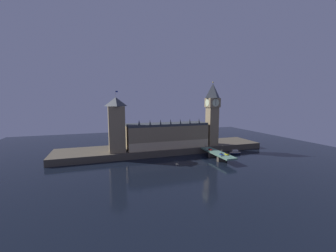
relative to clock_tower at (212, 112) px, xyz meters
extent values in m
plane|color=black|center=(-51.48, -26.84, -42.71)|extent=(400.00, 400.00, 0.00)
cube|color=#4C4438|center=(-51.48, 12.16, -39.54)|extent=(220.00, 42.00, 6.35)
cube|color=#8E7A56|center=(-49.74, 5.32, -24.91)|extent=(83.74, 23.31, 22.92)
cube|color=#D5B989|center=(-49.74, -6.46, -32.24)|extent=(83.74, 0.20, 8.25)
cube|color=#383D42|center=(-49.74, 5.32, -12.25)|extent=(83.74, 21.44, 2.40)
cone|color=#383D42|center=(-81.14, -4.59, -8.53)|extent=(2.40, 2.40, 5.04)
cone|color=#383D42|center=(-70.67, -4.59, -8.53)|extent=(2.40, 2.40, 5.04)
cone|color=#383D42|center=(-60.21, -4.59, -8.53)|extent=(2.40, 2.40, 5.04)
cone|color=#383D42|center=(-49.74, -4.59, -8.53)|extent=(2.40, 2.40, 5.04)
cone|color=#383D42|center=(-39.27, -4.59, -8.53)|extent=(2.40, 2.40, 5.04)
cone|color=#383D42|center=(-28.80, -4.59, -8.53)|extent=(2.40, 2.40, 5.04)
cone|color=#383D42|center=(-18.34, -4.59, -8.53)|extent=(2.40, 2.40, 5.04)
cube|color=#8E7A56|center=(0.00, 0.00, -15.68)|extent=(10.67, 10.67, 41.37)
cube|color=#8E7A56|center=(0.00, 0.00, 9.98)|extent=(12.59, 12.59, 9.95)
cylinder|color=beige|center=(0.00, -6.42, 9.98)|extent=(7.95, 0.25, 7.95)
cylinder|color=beige|center=(0.00, 6.42, 9.98)|extent=(7.95, 0.25, 7.95)
cylinder|color=beige|center=(6.42, 0.00, 9.98)|extent=(0.25, 7.95, 7.95)
cylinder|color=beige|center=(-6.42, 0.00, 9.98)|extent=(0.25, 7.95, 7.95)
cube|color=black|center=(0.00, -6.61, 10.57)|extent=(0.36, 0.10, 5.96)
pyramid|color=#383D42|center=(0.00, 0.00, 22.87)|extent=(12.59, 12.59, 15.83)
sphere|color=gold|center=(0.00, 0.00, 31.58)|extent=(1.60, 1.60, 1.60)
cube|color=#8E7A56|center=(-101.50, 2.03, -14.68)|extent=(14.72, 14.72, 43.38)
pyramid|color=#383D42|center=(-101.50, 2.03, 11.22)|extent=(15.02, 15.02, 8.42)
cylinder|color=#99999E|center=(-101.50, 2.03, 18.42)|extent=(0.24, 0.24, 6.00)
cube|color=navy|center=(-100.40, 2.03, 20.52)|extent=(2.00, 0.08, 1.20)
cube|color=slate|center=(-12.16, -31.84, -36.92)|extent=(10.82, 46.00, 1.40)
cube|color=#4C4438|center=(-12.16, -39.50, -40.17)|extent=(9.20, 3.20, 5.09)
cube|color=#4C4438|center=(-12.16, -24.17, -40.17)|extent=(9.20, 3.20, 5.09)
cube|color=red|center=(-14.54, -22.26, -35.58)|extent=(1.95, 4.20, 0.92)
cube|color=black|center=(-14.54, -22.26, -34.89)|extent=(1.60, 1.89, 0.45)
cylinder|color=black|center=(-15.47, -20.96, -35.90)|extent=(0.22, 0.64, 0.64)
cylinder|color=black|center=(-13.61, -20.96, -35.90)|extent=(0.22, 0.64, 0.64)
cylinder|color=black|center=(-15.47, -23.56, -35.90)|extent=(0.22, 0.64, 0.64)
cylinder|color=black|center=(-13.61, -23.56, -35.90)|extent=(0.22, 0.64, 0.64)
cube|color=navy|center=(-14.54, -41.89, -35.60)|extent=(1.78, 3.81, 0.89)
cube|color=black|center=(-14.54, -41.89, -34.93)|extent=(1.46, 1.71, 0.45)
cylinder|color=black|center=(-15.39, -40.71, -35.90)|extent=(0.22, 0.64, 0.64)
cylinder|color=black|center=(-13.69, -40.71, -35.90)|extent=(0.22, 0.64, 0.64)
cylinder|color=black|center=(-15.39, -43.07, -35.90)|extent=(0.22, 0.64, 0.64)
cylinder|color=black|center=(-13.69, -43.07, -35.90)|extent=(0.22, 0.64, 0.64)
cube|color=yellow|center=(-9.78, -42.86, -35.61)|extent=(1.82, 4.33, 0.87)
cube|color=black|center=(-9.78, -42.86, -34.95)|extent=(1.49, 1.95, 0.45)
cylinder|color=black|center=(-8.92, -44.20, -35.90)|extent=(0.22, 0.64, 0.64)
cylinder|color=black|center=(-10.64, -44.20, -35.90)|extent=(0.22, 0.64, 0.64)
cylinder|color=black|center=(-8.92, -41.51, -35.90)|extent=(0.22, 0.64, 0.64)
cylinder|color=black|center=(-10.64, -41.51, -35.90)|extent=(0.22, 0.64, 0.64)
cylinder|color=black|center=(-16.92, -46.33, -35.81)|extent=(0.28, 0.28, 0.81)
cylinder|color=brown|center=(-16.92, -46.33, -35.07)|extent=(0.38, 0.38, 0.68)
sphere|color=tan|center=(-16.92, -46.33, -34.62)|extent=(0.22, 0.22, 0.22)
cylinder|color=#2D3333|center=(-17.32, -46.56, -35.97)|extent=(0.56, 0.56, 0.50)
cylinder|color=#2D3333|center=(-17.32, -46.56, -33.20)|extent=(0.18, 0.18, 5.04)
sphere|color=#F9E5A3|center=(-17.32, -46.56, -30.13)|extent=(0.60, 0.60, 0.60)
sphere|color=#F9E5A3|center=(-17.77, -46.56, -30.48)|extent=(0.44, 0.44, 0.44)
sphere|color=#F9E5A3|center=(-16.87, -46.56, -30.48)|extent=(0.44, 0.44, 0.44)
cylinder|color=#2D3333|center=(-7.00, -31.84, -35.97)|extent=(0.56, 0.56, 0.50)
cylinder|color=#2D3333|center=(-7.00, -31.84, -33.21)|extent=(0.18, 0.18, 5.03)
sphere|color=#F9E5A3|center=(-7.00, -31.84, -30.14)|extent=(0.60, 0.60, 0.60)
sphere|color=#F9E5A3|center=(-7.45, -31.84, -30.49)|extent=(0.44, 0.44, 0.44)
sphere|color=#F9E5A3|center=(-6.55, -31.84, -30.49)|extent=(0.44, 0.44, 0.44)
cylinder|color=#2D3333|center=(-17.32, -17.12, -35.97)|extent=(0.56, 0.56, 0.50)
cylinder|color=#2D3333|center=(-17.32, -17.12, -33.02)|extent=(0.18, 0.18, 5.41)
sphere|color=#F9E5A3|center=(-17.32, -17.12, -29.76)|extent=(0.60, 0.60, 0.60)
sphere|color=#F9E5A3|center=(-17.77, -17.12, -30.11)|extent=(0.44, 0.44, 0.44)
sphere|color=#F9E5A3|center=(-16.87, -17.12, -30.11)|extent=(0.44, 0.44, 0.44)
ellipsoid|color=#1E2842|center=(14.03, -23.19, -41.55)|extent=(13.02, 6.80, 2.33)
cube|color=tan|center=(14.03, -23.19, -40.49)|extent=(11.39, 5.62, 0.24)
cube|color=#B7B2A8|center=(14.03, -23.19, -39.21)|extent=(6.00, 3.83, 2.33)
camera|label=1|loc=(-117.00, -196.32, 11.74)|focal=22.00mm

